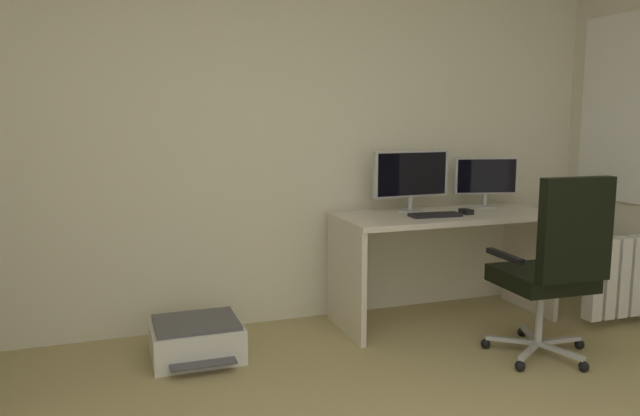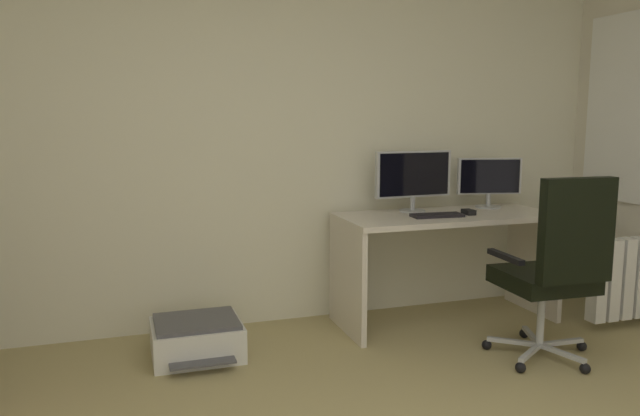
# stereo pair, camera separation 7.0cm
# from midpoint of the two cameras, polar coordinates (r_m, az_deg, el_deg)

# --- Properties ---
(wall_back) EXTENTS (5.15, 0.10, 2.59)m
(wall_back) POSITION_cam_midpoint_polar(r_m,az_deg,el_deg) (4.11, -6.84, 6.97)
(wall_back) COLOR beige
(wall_back) RESTS_ON ground
(desk) EXTENTS (1.48, 0.62, 0.75)m
(desk) POSITION_cam_midpoint_polar(r_m,az_deg,el_deg) (4.26, 11.05, -3.15)
(desk) COLOR beige
(desk) RESTS_ON ground
(monitor_main) EXTENTS (0.57, 0.18, 0.42)m
(monitor_main) POSITION_cam_midpoint_polar(r_m,az_deg,el_deg) (4.24, 8.05, 2.98)
(monitor_main) COLOR #B2B5B7
(monitor_main) RESTS_ON desk
(monitor_secondary) EXTENTS (0.46, 0.18, 0.36)m
(monitor_secondary) POSITION_cam_midpoint_polar(r_m,az_deg,el_deg) (4.56, 14.84, 2.70)
(monitor_secondary) COLOR #B2B5B7
(monitor_secondary) RESTS_ON desk
(keyboard) EXTENTS (0.35, 0.15, 0.02)m
(keyboard) POSITION_cam_midpoint_polar(r_m,az_deg,el_deg) (4.08, 10.25, -0.64)
(keyboard) COLOR black
(keyboard) RESTS_ON desk
(computer_mouse) EXTENTS (0.06, 0.10, 0.03)m
(computer_mouse) POSITION_cam_midpoint_polar(r_m,az_deg,el_deg) (4.22, 13.05, -0.33)
(computer_mouse) COLOR black
(computer_mouse) RESTS_ON desk
(office_chair) EXTENTS (0.61, 0.63, 1.09)m
(office_chair) POSITION_cam_midpoint_polar(r_m,az_deg,el_deg) (3.70, 20.57, -4.88)
(office_chair) COLOR #B7BABC
(office_chair) RESTS_ON ground
(printer) EXTENTS (0.52, 0.52, 0.23)m
(printer) POSITION_cam_midpoint_polar(r_m,az_deg,el_deg) (3.73, -12.01, -11.93)
(printer) COLOR silver
(printer) RESTS_ON ground
(radiator) EXTENTS (0.86, 0.10, 0.55)m
(radiator) POSITION_cam_midpoint_polar(r_m,az_deg,el_deg) (4.71, 27.31, -5.58)
(radiator) COLOR white
(radiator) RESTS_ON ground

